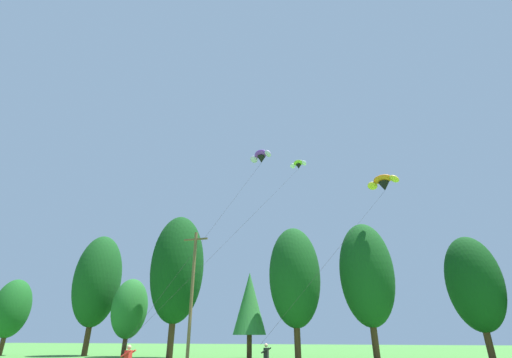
# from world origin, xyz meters

# --- Properties ---
(treeline_tree_a) EXTENTS (4.18, 4.18, 8.81)m
(treeline_tree_a) POSITION_xyz_m (-33.58, 40.00, 5.33)
(treeline_tree_a) COLOR #472D19
(treeline_tree_a) RESTS_ON ground_plane
(treeline_tree_b) EXTENTS (5.64, 5.64, 14.23)m
(treeline_tree_b) POSITION_xyz_m (-23.31, 42.07, 8.61)
(treeline_tree_b) COLOR #472D19
(treeline_tree_b) RESTS_ON ground_plane
(treeline_tree_c) EXTENTS (4.08, 4.08, 8.46)m
(treeline_tree_c) POSITION_xyz_m (-17.76, 41.64, 5.12)
(treeline_tree_c) COLOR #472D19
(treeline_tree_c) RESTS_ON ground_plane
(treeline_tree_d) EXTENTS (5.92, 5.92, 15.26)m
(treeline_tree_d) POSITION_xyz_m (-11.26, 40.25, 9.24)
(treeline_tree_d) COLOR #472D19
(treeline_tree_d) RESTS_ON ground_plane
(treeline_tree_e) EXTENTS (3.50, 3.50, 8.63)m
(treeline_tree_e) POSITION_xyz_m (-3.12, 41.97, 5.40)
(treeline_tree_e) COLOR #472D19
(treeline_tree_e) RESTS_ON ground_plane
(treeline_tree_f) EXTENTS (5.31, 5.31, 12.98)m
(treeline_tree_f) POSITION_xyz_m (2.11, 40.94, 7.86)
(treeline_tree_f) COLOR #472D19
(treeline_tree_f) RESTS_ON ground_plane
(treeline_tree_g) EXTENTS (5.35, 5.35, 13.13)m
(treeline_tree_g) POSITION_xyz_m (9.36, 41.88, 7.95)
(treeline_tree_g) COLOR #472D19
(treeline_tree_g) RESTS_ON ground_plane
(treeline_tree_h) EXTENTS (4.76, 4.76, 10.95)m
(treeline_tree_h) POSITION_xyz_m (18.80, 41.48, 6.63)
(treeline_tree_h) COLOR #472D19
(treeline_tree_h) RESTS_ON ground_plane
(utility_pole) EXTENTS (2.20, 0.26, 10.40)m
(utility_pole) POSITION_xyz_m (-4.72, 30.99, 5.47)
(utility_pole) COLOR brown
(utility_pole) RESTS_ON ground_plane
(kite_flyer_mid) EXTENTS (0.53, 0.57, 1.69)m
(kite_flyer_mid) POSITION_xyz_m (2.62, 26.65, 1.00)
(kite_flyer_mid) COLOR gray
(kite_flyer_mid) RESTS_ON ground_plane
(parafoil_kite_high_lime_white) EXTENTS (7.38, 21.45, 19.99)m
(parafoil_kite_high_lime_white) POSITION_xyz_m (3.07, 41.35, 20.97)
(parafoil_kite_high_lime_white) COLOR #93D633
(parafoil_kite_mid_orange) EXTENTS (11.65, 14.27, 15.96)m
(parafoil_kite_mid_orange) POSITION_xyz_m (12.15, 39.49, 16.77)
(parafoil_kite_mid_orange) COLOR orange
(parafoil_kite_far_purple) EXTENTS (5.21, 13.20, 17.15)m
(parafoil_kite_far_purple) POSITION_xyz_m (0.71, 32.83, 18.07)
(parafoil_kite_far_purple) COLOR purple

